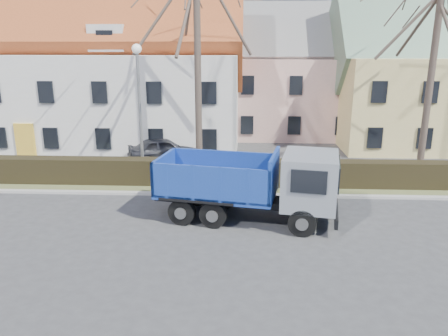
{
  "coord_description": "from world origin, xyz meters",
  "views": [
    {
      "loc": [
        0.44,
        -14.74,
        6.91
      ],
      "look_at": [
        -0.41,
        3.75,
        1.6
      ],
      "focal_mm": 35.0,
      "sensor_mm": 36.0,
      "label": 1
    }
  ],
  "objects_px": {
    "dump_truck": "(241,184)",
    "streetlight": "(140,113)",
    "cart_frame": "(166,191)",
    "parked_car_a": "(164,149)"
  },
  "relations": [
    {
      "from": "dump_truck",
      "to": "streetlight",
      "type": "distance_m",
      "value": 7.55
    },
    {
      "from": "dump_truck",
      "to": "cart_frame",
      "type": "xyz_separation_m",
      "value": [
        -3.45,
        2.23,
        -1.12
      ]
    },
    {
      "from": "parked_car_a",
      "to": "dump_truck",
      "type": "bearing_deg",
      "value": -172.09
    },
    {
      "from": "streetlight",
      "to": "parked_car_a",
      "type": "relative_size",
      "value": 1.63
    },
    {
      "from": "streetlight",
      "to": "parked_car_a",
      "type": "distance_m",
      "value": 4.66
    },
    {
      "from": "streetlight",
      "to": "cart_frame",
      "type": "xyz_separation_m",
      "value": [
        1.71,
        -2.91,
        -3.12
      ]
    },
    {
      "from": "dump_truck",
      "to": "streetlight",
      "type": "bearing_deg",
      "value": 145.73
    },
    {
      "from": "dump_truck",
      "to": "streetlight",
      "type": "height_order",
      "value": "streetlight"
    },
    {
      "from": "dump_truck",
      "to": "parked_car_a",
      "type": "xyz_separation_m",
      "value": [
        -4.73,
        8.86,
        -0.76
      ]
    },
    {
      "from": "cart_frame",
      "to": "parked_car_a",
      "type": "bearing_deg",
      "value": 100.96
    }
  ]
}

